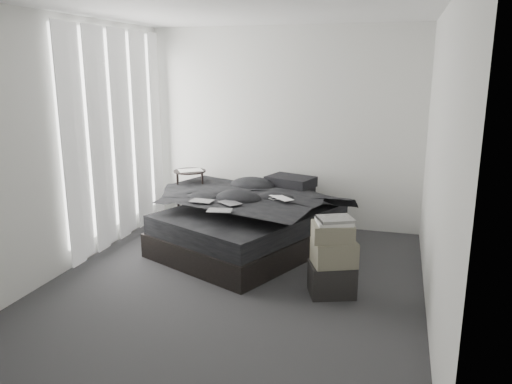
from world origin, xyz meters
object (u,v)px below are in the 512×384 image
(box_lower, at_px, (332,279))
(laptop, at_px, (278,193))
(side_stand, at_px, (191,200))
(bed, at_px, (250,237))

(box_lower, bearing_deg, laptop, 130.67)
(laptop, height_order, side_stand, side_stand)
(side_stand, bearing_deg, box_lower, -35.90)
(side_stand, bearing_deg, laptop, -25.79)
(bed, xyz_separation_m, laptop, (0.36, -0.11, 0.59))
(side_stand, relative_size, box_lower, 1.87)
(side_stand, distance_m, box_lower, 2.57)
(bed, relative_size, box_lower, 4.86)
(bed, bearing_deg, laptop, 7.50)
(laptop, xyz_separation_m, box_lower, (0.73, -0.85, -0.58))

